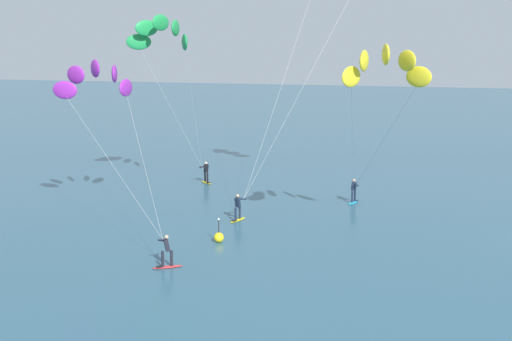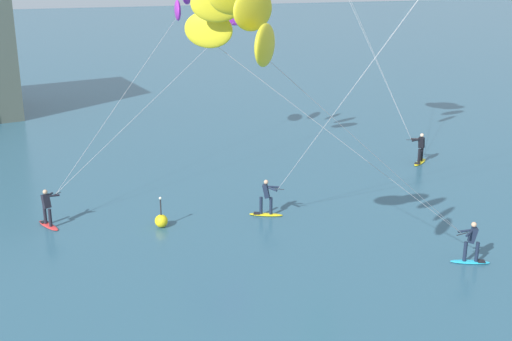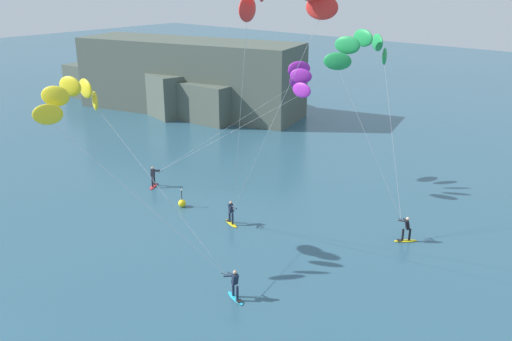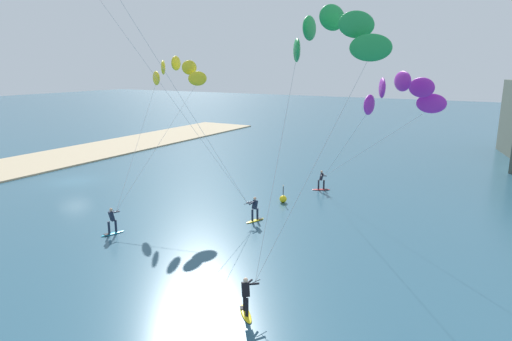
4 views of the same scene
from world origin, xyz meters
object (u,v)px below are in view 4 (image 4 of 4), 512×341
Objects in this scene: kitesurfer_mid_water at (174,77)px; marker_buoy at (283,199)px; kitesurfer_far_out at (396,99)px; kitesurfer_downwind at (328,44)px.

kitesurfer_mid_water is 12.58m from marker_buoy.
kitesurfer_mid_water is at bearing -94.43° from kitesurfer_far_out.
kitesurfer_mid_water is 17.71m from kitesurfer_downwind.
kitesurfer_mid_water is 1.05× the size of kitesurfer_far_out.
kitesurfer_downwind is (6.85, -1.54, 2.71)m from kitesurfer_far_out.
kitesurfer_downwind is at bearing -12.70° from kitesurfer_far_out.
marker_buoy is (-1.92, 8.56, -9.01)m from kitesurfer_mid_water.
marker_buoy is (-10.10, -7.05, -10.73)m from kitesurfer_downwind.
marker_buoy is at bearing -110.70° from kitesurfer_far_out.
marker_buoy is at bearing 102.63° from kitesurfer_mid_water.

